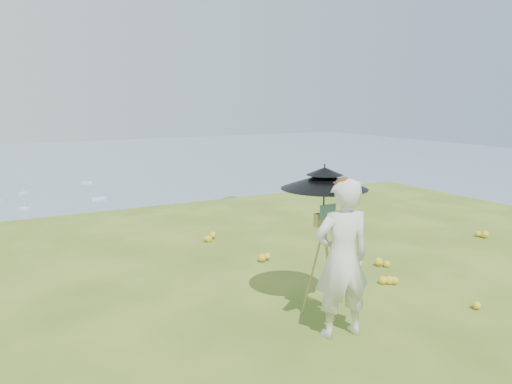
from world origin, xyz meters
TOP-DOWN VIEW (x-y plane):
  - ground at (0.00, 0.00)m, footprint 14.00×14.00m
  - shoreline_tier at (0.00, 75.00)m, footprint 170.00×28.00m
  - bay_water at (0.00, 240.00)m, footprint 700.00×700.00m
  - slope_trees at (0.00, 35.00)m, footprint 110.00×50.00m
  - harbor_town at (0.00, 75.00)m, footprint 110.00×22.00m
  - wildflowers at (0.00, 0.25)m, footprint 10.00×10.50m
  - painter at (-1.49, -1.12)m, footprint 0.76×0.57m
  - field_easel at (-1.32, -0.54)m, footprint 0.56×0.56m
  - sun_umbrella at (-1.31, -0.51)m, footprint 1.31×1.31m
  - painter_cap at (-1.49, -1.12)m, footprint 0.26×0.29m

SIDE VIEW (x-z plane):
  - shoreline_tier at x=0.00m, z-range -40.00..-32.00m
  - bay_water at x=0.00m, z-range -34.00..-34.00m
  - harbor_town at x=0.00m, z-range -32.00..-27.00m
  - slope_trees at x=0.00m, z-range -18.00..-12.00m
  - ground at x=0.00m, z-range 0.00..0.00m
  - wildflowers at x=0.00m, z-range 0.00..0.12m
  - field_easel at x=-1.32m, z-range 0.00..1.46m
  - painter at x=-1.49m, z-range 0.00..1.88m
  - sun_umbrella at x=-1.31m, z-range 1.20..1.95m
  - painter_cap at x=-1.49m, z-range 1.77..1.87m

